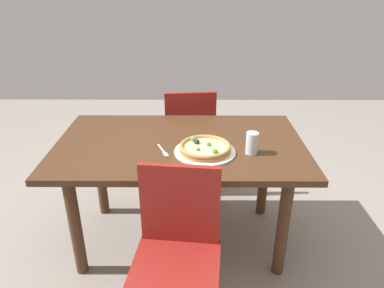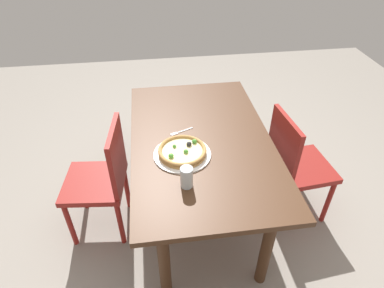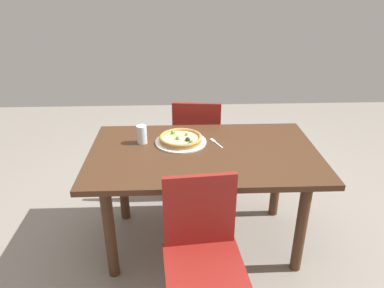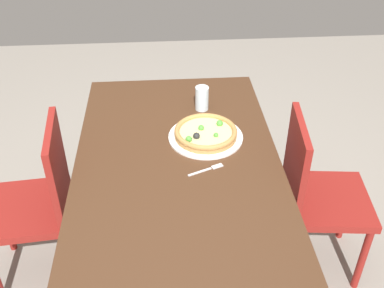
% 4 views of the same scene
% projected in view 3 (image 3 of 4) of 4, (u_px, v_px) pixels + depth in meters
% --- Properties ---
extents(ground_plane, '(6.00, 6.00, 0.00)m').
position_uv_depth(ground_plane, '(202.00, 240.00, 2.65)').
color(ground_plane, gray).
extents(dining_table, '(1.48, 0.90, 0.73)m').
position_uv_depth(dining_table, '(204.00, 164.00, 2.38)').
color(dining_table, '#472B19').
rests_on(dining_table, ground).
extents(chair_near, '(0.43, 0.43, 0.87)m').
position_uv_depth(chair_near, '(203.00, 253.00, 1.85)').
color(chair_near, maroon).
rests_on(chair_near, ground).
extents(chair_far, '(0.44, 0.44, 0.87)m').
position_uv_depth(chair_far, '(197.00, 143.00, 3.05)').
color(chair_far, maroon).
rests_on(chair_far, ground).
extents(plate, '(0.35, 0.35, 0.01)m').
position_uv_depth(plate, '(181.00, 142.00, 2.46)').
color(plate, white).
rests_on(plate, dining_table).
extents(pizza, '(0.29, 0.29, 0.05)m').
position_uv_depth(pizza, '(181.00, 138.00, 2.45)').
color(pizza, '#B78447').
rests_on(pizza, plate).
extents(fork, '(0.08, 0.16, 0.00)m').
position_uv_depth(fork, '(216.00, 142.00, 2.46)').
color(fork, silver).
rests_on(fork, dining_table).
extents(drinking_glass, '(0.07, 0.07, 0.12)m').
position_uv_depth(drinking_glass, '(142.00, 134.00, 2.43)').
color(drinking_glass, silver).
rests_on(drinking_glass, dining_table).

